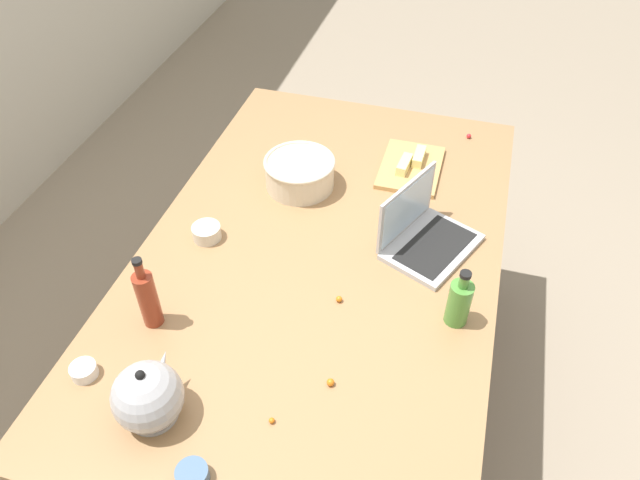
# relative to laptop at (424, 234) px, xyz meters

# --- Properties ---
(ground_plane) EXTENTS (12.00, 12.00, 0.00)m
(ground_plane) POSITION_rel_laptop_xyz_m (-0.13, 0.32, -0.95)
(ground_plane) COLOR gray
(island_counter) EXTENTS (1.88, 1.15, 0.90)m
(island_counter) POSITION_rel_laptop_xyz_m (-0.13, 0.32, -0.50)
(island_counter) COLOR #4C331E
(island_counter) RESTS_ON ground
(laptop) EXTENTS (0.37, 0.33, 0.22)m
(laptop) POSITION_rel_laptop_xyz_m (0.00, 0.00, 0.00)
(laptop) COLOR #B7B7BC
(laptop) RESTS_ON island_counter
(mixing_bowl_large) EXTENTS (0.26, 0.26, 0.11)m
(mixing_bowl_large) POSITION_rel_laptop_xyz_m (0.19, 0.48, 0.01)
(mixing_bowl_large) COLOR beige
(mixing_bowl_large) RESTS_ON island_counter
(bottle_olive) EXTENTS (0.07, 0.07, 0.20)m
(bottle_olive) POSITION_rel_laptop_xyz_m (-0.29, -0.14, 0.03)
(bottle_olive) COLOR #4C8C38
(bottle_olive) RESTS_ON island_counter
(bottle_soy) EXTENTS (0.06, 0.06, 0.25)m
(bottle_soy) POSITION_rel_laptop_xyz_m (-0.54, 0.70, 0.06)
(bottle_soy) COLOR maroon
(bottle_soy) RESTS_ON island_counter
(kettle) EXTENTS (0.21, 0.18, 0.20)m
(kettle) POSITION_rel_laptop_xyz_m (-0.82, 0.56, 0.03)
(kettle) COLOR #ADADB2
(kettle) RESTS_ON island_counter
(cutting_board) EXTENTS (0.31, 0.22, 0.02)m
(cutting_board) POSITION_rel_laptop_xyz_m (0.40, 0.11, -0.04)
(cutting_board) COLOR tan
(cutting_board) RESTS_ON island_counter
(butter_stick_left) EXTENTS (0.11, 0.04, 0.04)m
(butter_stick_left) POSITION_rel_laptop_xyz_m (0.44, 0.08, -0.01)
(butter_stick_left) COLOR #F4E58C
(butter_stick_left) RESTS_ON cutting_board
(butter_stick_right) EXTENTS (0.11, 0.05, 0.04)m
(butter_stick_right) POSITION_rel_laptop_xyz_m (0.37, 0.13, -0.01)
(butter_stick_right) COLOR #F4E58C
(butter_stick_right) RESTS_ON cutting_board
(ramekin_small) EXTENTS (0.08, 0.08, 0.04)m
(ramekin_small) POSITION_rel_laptop_xyz_m (-0.95, 0.39, -0.03)
(ramekin_small) COLOR slate
(ramekin_small) RESTS_ON island_counter
(ramekin_medium) EXTENTS (0.07, 0.07, 0.04)m
(ramekin_medium) POSITION_rel_laptop_xyz_m (-0.76, 0.80, -0.03)
(ramekin_medium) COLOR white
(ramekin_medium) RESTS_ON island_counter
(ramekin_wide) EXTENTS (0.10, 0.10, 0.05)m
(ramekin_wide) POSITION_rel_laptop_xyz_m (-0.17, 0.70, -0.02)
(ramekin_wide) COLOR beige
(ramekin_wide) RESTS_ON island_counter
(candy_0) EXTENTS (0.02, 0.02, 0.02)m
(candy_0) POSITION_rel_laptop_xyz_m (0.67, -0.08, -0.04)
(candy_0) COLOR red
(candy_0) RESTS_ON island_counter
(candy_1) EXTENTS (0.02, 0.02, 0.02)m
(candy_1) POSITION_rel_laptop_xyz_m (0.20, 0.44, -0.04)
(candy_1) COLOR blue
(candy_1) RESTS_ON island_counter
(candy_2) EXTENTS (0.02, 0.02, 0.02)m
(candy_2) POSITION_rel_laptop_xyz_m (-0.61, 0.15, -0.04)
(candy_2) COLOR orange
(candy_2) RESTS_ON island_counter
(candy_3) EXTENTS (0.02, 0.02, 0.02)m
(candy_3) POSITION_rel_laptop_xyz_m (-0.32, 0.20, -0.04)
(candy_3) COLOR orange
(candy_3) RESTS_ON island_counter
(candy_4) EXTENTS (0.02, 0.02, 0.02)m
(candy_4) POSITION_rel_laptop_xyz_m (-0.75, 0.26, -0.04)
(candy_4) COLOR orange
(candy_4) RESTS_ON island_counter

